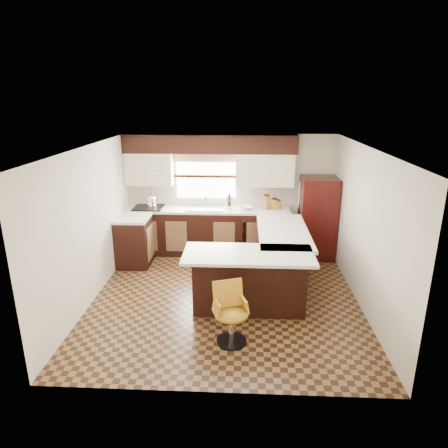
# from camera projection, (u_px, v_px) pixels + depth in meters

# --- Properties ---
(floor) EXTENTS (4.40, 4.40, 0.00)m
(floor) POSITION_uv_depth(u_px,v_px,m) (225.00, 297.00, 6.48)
(floor) COLOR #49301A
(floor) RESTS_ON ground
(ceiling) EXTENTS (4.40, 4.40, 0.00)m
(ceiling) POSITION_uv_depth(u_px,v_px,m) (226.00, 148.00, 5.75)
(ceiling) COLOR silver
(ceiling) RESTS_ON wall_back
(wall_back) EXTENTS (4.40, 0.00, 4.40)m
(wall_back) POSITION_uv_depth(u_px,v_px,m) (230.00, 193.00, 8.21)
(wall_back) COLOR beige
(wall_back) RESTS_ON floor
(wall_front) EXTENTS (4.40, 0.00, 4.40)m
(wall_front) POSITION_uv_depth(u_px,v_px,m) (215.00, 295.00, 4.02)
(wall_front) COLOR beige
(wall_front) RESTS_ON floor
(wall_left) EXTENTS (0.00, 4.40, 4.40)m
(wall_left) POSITION_uv_depth(u_px,v_px,m) (91.00, 224.00, 6.22)
(wall_left) COLOR beige
(wall_left) RESTS_ON floor
(wall_right) EXTENTS (0.00, 4.40, 4.40)m
(wall_right) POSITION_uv_depth(u_px,v_px,m) (364.00, 229.00, 6.01)
(wall_right) COLOR beige
(wall_right) RESTS_ON floor
(base_cab_back) EXTENTS (3.30, 0.60, 0.90)m
(base_cab_back) POSITION_uv_depth(u_px,v_px,m) (208.00, 232.00, 8.17)
(base_cab_back) COLOR black
(base_cab_back) RESTS_ON floor
(base_cab_left) EXTENTS (0.60, 0.70, 0.90)m
(base_cab_left) POSITION_uv_depth(u_px,v_px,m) (135.00, 242.00, 7.62)
(base_cab_left) COLOR black
(base_cab_left) RESTS_ON floor
(counter_back) EXTENTS (3.30, 0.60, 0.04)m
(counter_back) POSITION_uv_depth(u_px,v_px,m) (208.00, 210.00, 8.03)
(counter_back) COLOR silver
(counter_back) RESTS_ON base_cab_back
(counter_left) EXTENTS (0.60, 0.70, 0.04)m
(counter_left) POSITION_uv_depth(u_px,v_px,m) (133.00, 218.00, 7.47)
(counter_left) COLOR silver
(counter_left) RESTS_ON base_cab_left
(soffit) EXTENTS (3.40, 0.35, 0.36)m
(soffit) POSITION_uv_depth(u_px,v_px,m) (210.00, 144.00, 7.75)
(soffit) COLOR black
(soffit) RESTS_ON wall_back
(upper_cab_left) EXTENTS (0.94, 0.35, 0.64)m
(upper_cab_left) POSITION_uv_depth(u_px,v_px,m) (149.00, 169.00, 7.96)
(upper_cab_left) COLOR beige
(upper_cab_left) RESTS_ON wall_back
(upper_cab_right) EXTENTS (1.14, 0.35, 0.64)m
(upper_cab_right) POSITION_uv_depth(u_px,v_px,m) (265.00, 170.00, 7.85)
(upper_cab_right) COLOR beige
(upper_cab_right) RESTS_ON wall_back
(window_pane) EXTENTS (1.20, 0.02, 0.90)m
(window_pane) POSITION_uv_depth(u_px,v_px,m) (206.00, 176.00, 8.10)
(window_pane) COLOR white
(window_pane) RESTS_ON wall_back
(valance) EXTENTS (1.30, 0.06, 0.18)m
(valance) POSITION_uv_depth(u_px,v_px,m) (205.00, 157.00, 7.95)
(valance) COLOR #D19B93
(valance) RESTS_ON wall_back
(sink) EXTENTS (0.75, 0.45, 0.03)m
(sink) POSITION_uv_depth(u_px,v_px,m) (205.00, 208.00, 8.00)
(sink) COLOR #B2B2B7
(sink) RESTS_ON counter_back
(dishwasher) EXTENTS (0.58, 0.03, 0.78)m
(dishwasher) POSITION_uv_depth(u_px,v_px,m) (257.00, 238.00, 7.86)
(dishwasher) COLOR black
(dishwasher) RESTS_ON floor
(cooktop) EXTENTS (0.58, 0.50, 0.02)m
(cooktop) POSITION_uv_depth(u_px,v_px,m) (148.00, 208.00, 8.06)
(cooktop) COLOR black
(cooktop) RESTS_ON counter_back
(peninsula_long) EXTENTS (0.60, 1.95, 0.90)m
(peninsula_long) POSITION_uv_depth(u_px,v_px,m) (279.00, 257.00, 6.90)
(peninsula_long) COLOR black
(peninsula_long) RESTS_ON floor
(peninsula_return) EXTENTS (1.65, 0.60, 0.90)m
(peninsula_return) POSITION_uv_depth(u_px,v_px,m) (249.00, 281.00, 5.99)
(peninsula_return) COLOR black
(peninsula_return) RESTS_ON floor
(counter_pen_long) EXTENTS (0.84, 1.95, 0.04)m
(counter_pen_long) POSITION_uv_depth(u_px,v_px,m) (283.00, 231.00, 6.75)
(counter_pen_long) COLOR silver
(counter_pen_long) RESTS_ON peninsula_long
(counter_pen_return) EXTENTS (1.89, 0.84, 0.04)m
(counter_pen_return) POSITION_uv_depth(u_px,v_px,m) (248.00, 255.00, 5.76)
(counter_pen_return) COLOR silver
(counter_pen_return) RESTS_ON peninsula_return
(refrigerator) EXTENTS (0.69, 0.67, 1.62)m
(refrigerator) POSITION_uv_depth(u_px,v_px,m) (317.00, 218.00, 7.88)
(refrigerator) COLOR black
(refrigerator) RESTS_ON floor
(bar_chair) EXTENTS (0.56, 0.56, 0.82)m
(bar_chair) POSITION_uv_depth(u_px,v_px,m) (232.00, 315.00, 5.16)
(bar_chair) COLOR #BB811A
(bar_chair) RESTS_ON floor
(kettle) EXTENTS (0.20, 0.20, 0.28)m
(kettle) POSITION_uv_depth(u_px,v_px,m) (151.00, 200.00, 8.01)
(kettle) COLOR silver
(kettle) RESTS_ON cooktop
(percolator) EXTENTS (0.15, 0.15, 0.28)m
(percolator) POSITION_uv_depth(u_px,v_px,m) (229.00, 202.00, 7.96)
(percolator) COLOR silver
(percolator) RESTS_ON counter_back
(mixing_bowl) EXTENTS (0.31, 0.31, 0.07)m
(mixing_bowl) POSITION_uv_depth(u_px,v_px,m) (246.00, 208.00, 7.97)
(mixing_bowl) COLOR white
(mixing_bowl) RESTS_ON counter_back
(canister_large) EXTENTS (0.13, 0.13, 0.27)m
(canister_large) POSITION_uv_depth(u_px,v_px,m) (266.00, 203.00, 7.94)
(canister_large) COLOR #9B691A
(canister_large) RESTS_ON counter_back
(canister_med) EXTENTS (0.12, 0.12, 0.21)m
(canister_med) POSITION_uv_depth(u_px,v_px,m) (274.00, 204.00, 7.94)
(canister_med) COLOR #9B691A
(canister_med) RESTS_ON counter_back
(canister_small) EXTENTS (0.12, 0.12, 0.17)m
(canister_small) POSITION_uv_depth(u_px,v_px,m) (278.00, 205.00, 7.95)
(canister_small) COLOR #9B691A
(canister_small) RESTS_ON counter_back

